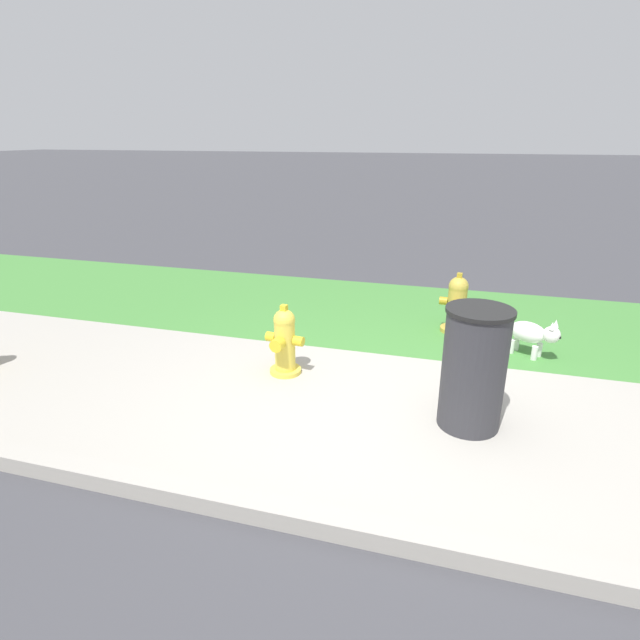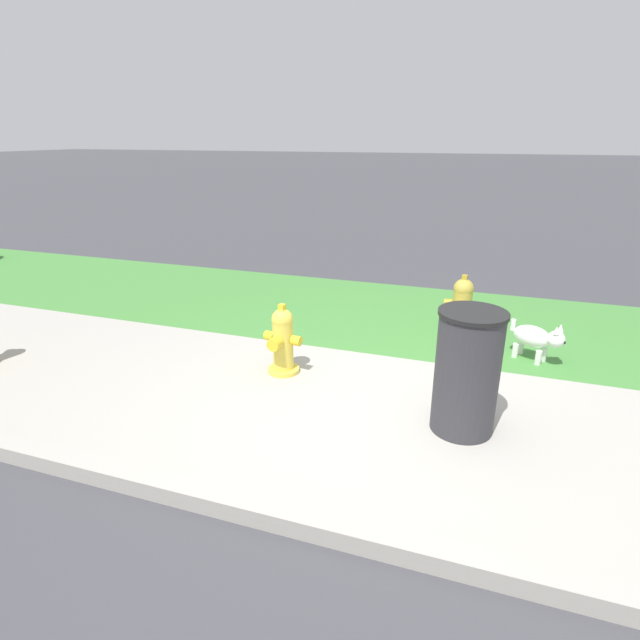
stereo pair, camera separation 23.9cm
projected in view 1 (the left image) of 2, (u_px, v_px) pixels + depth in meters
The scene contains 8 objects.
ground_plane at pixel (381, 418), 3.97m from camera, with size 120.00×120.00×0.00m, color #424247.
sidewalk_pavement at pixel (381, 417), 3.97m from camera, with size 18.00×2.40×0.01m, color #ADA89E.
grass_verge at pixel (413, 315), 6.22m from camera, with size 18.00×2.58×0.01m, color #47893D.
street_curb at pixel (345, 526), 2.80m from camera, with size 18.00×0.16×0.12m, color #ADA89E.
fire_hydrant_by_grass_verge at pixel (457, 304), 5.60m from camera, with size 0.39×0.37×0.69m.
fire_hydrant_at_driveway at pixel (285, 342), 4.60m from camera, with size 0.38×0.35×0.68m.
small_white_dog at pixel (532, 334), 4.99m from camera, with size 0.50×0.38×0.43m.
trash_bin at pixel (474, 369), 3.71m from camera, with size 0.49×0.49×0.96m.
Camera 1 is at (0.47, -3.45, 2.12)m, focal length 28.00 mm.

